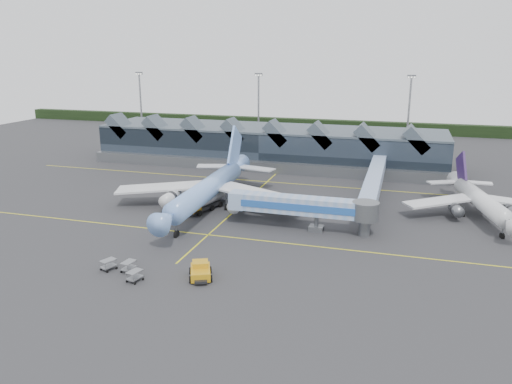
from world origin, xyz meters
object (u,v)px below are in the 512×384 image
(fuel_truck, at_px, (205,200))
(main_airliner, at_px, (210,187))
(regional_jet, at_px, (479,199))
(jet_bridge, at_px, (311,207))
(pushback_tug, at_px, (200,271))

(fuel_truck, bearing_deg, main_airliner, 88.08)
(regional_jet, relative_size, fuel_truck, 2.86)
(jet_bridge, bearing_deg, fuel_truck, 165.60)
(regional_jet, distance_m, fuel_truck, 49.57)
(regional_jet, height_order, pushback_tug, regional_jet)
(main_airliner, distance_m, jet_bridge, 21.51)
(regional_jet, height_order, jet_bridge, regional_jet)
(jet_bridge, xyz_separation_m, pushback_tug, (-10.38, -22.00, -3.11))
(fuel_truck, height_order, pushback_tug, fuel_truck)
(pushback_tug, bearing_deg, jet_bridge, 41.09)
(jet_bridge, bearing_deg, regional_jet, 30.11)
(main_airliner, relative_size, jet_bridge, 1.75)
(main_airliner, xyz_separation_m, fuel_truck, (-0.44, -1.39, -2.16))
(pushback_tug, bearing_deg, fuel_truck, 87.28)
(main_airliner, distance_m, fuel_truck, 2.61)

